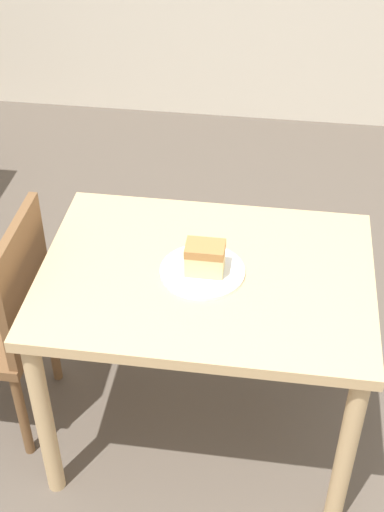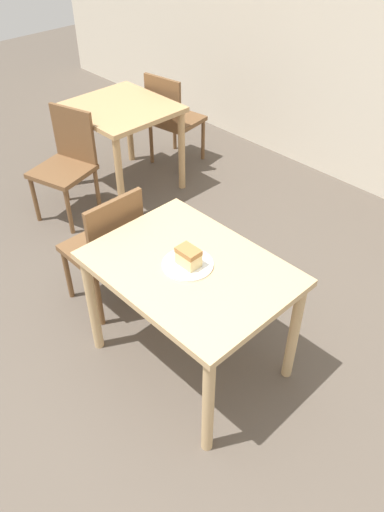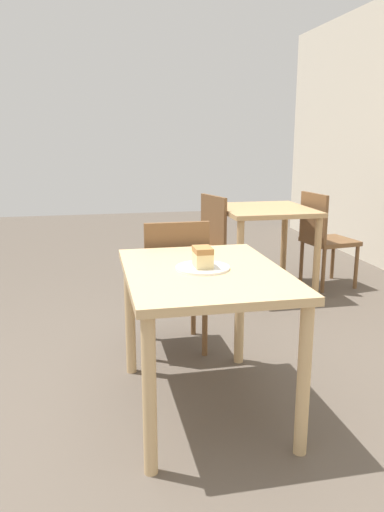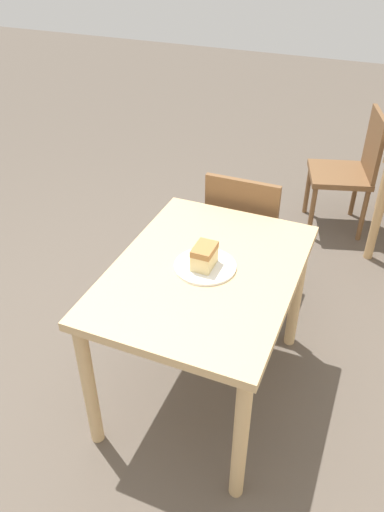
% 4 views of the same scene
% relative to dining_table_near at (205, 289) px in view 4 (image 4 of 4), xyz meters
% --- Properties ---
extents(ground_plane, '(14.00, 14.00, 0.00)m').
position_rel_dining_table_near_xyz_m(ground_plane, '(0.11, -0.49, -0.65)').
color(ground_plane, brown).
extents(dining_table_near, '(1.06, 0.78, 0.75)m').
position_rel_dining_table_near_xyz_m(dining_table_near, '(0.00, 0.00, 0.00)').
color(dining_table_near, tan).
rests_on(dining_table_near, ground_plane).
extents(chair_near_window, '(0.42, 0.42, 0.89)m').
position_rel_dining_table_near_xyz_m(chair_near_window, '(-0.73, -0.03, -0.16)').
color(chair_near_window, brown).
rests_on(chair_near_window, ground_plane).
extents(chair_far_corner, '(0.53, 0.53, 0.89)m').
position_rel_dining_table_near_xyz_m(chair_far_corner, '(-1.86, 0.40, -0.16)').
color(chair_far_corner, brown).
rests_on(chair_far_corner, ground_plane).
extents(plate, '(0.27, 0.27, 0.01)m').
position_rel_dining_table_near_xyz_m(plate, '(-0.01, -0.00, 0.12)').
color(plate, white).
rests_on(plate, dining_table_near).
extents(cake_slice, '(0.12, 0.09, 0.10)m').
position_rel_dining_table_near_xyz_m(cake_slice, '(-0.00, -0.01, 0.17)').
color(cake_slice, '#E5CC89').
rests_on(cake_slice, plate).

